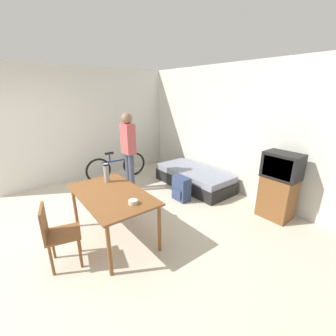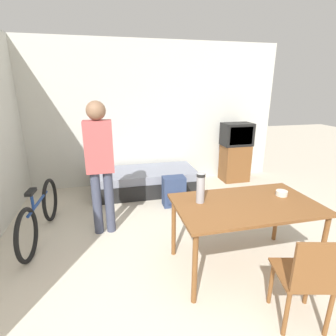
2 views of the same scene
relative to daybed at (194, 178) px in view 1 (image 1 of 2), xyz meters
name	(u,v)px [view 1 (image 1 of 2)]	position (x,y,z in m)	size (l,w,h in m)	color
ground_plane	(47,239)	(0.11, -3.21, -0.20)	(20.00, 20.00, 0.00)	beige
wall_back	(216,128)	(0.11, 0.55, 1.15)	(5.37, 0.06, 2.70)	silver
wall_left	(100,124)	(-2.11, -1.35, 1.15)	(0.06, 4.73, 2.70)	silver
daybed	(194,178)	(0.00, 0.00, 0.00)	(1.89, 0.87, 0.41)	black
tv	(279,186)	(1.89, 0.18, 0.40)	(0.58, 0.42, 1.19)	brown
dining_table	(112,198)	(0.70, -2.35, 0.47)	(1.46, 0.86, 0.75)	brown
wooden_chair	(55,232)	(0.79, -3.17, 0.29)	(0.49, 0.49, 0.86)	brown
bicycle	(117,167)	(-1.55, -1.22, 0.12)	(0.17, 1.57, 0.72)	black
person_standing	(128,146)	(-0.75, -1.28, 0.81)	(0.34, 0.23, 1.73)	#3D4256
thermos_flask	(106,172)	(0.24, -2.22, 0.72)	(0.09, 0.09, 0.31)	#99999E
mate_bowl	(133,202)	(1.17, -2.26, 0.57)	(0.12, 0.12, 0.05)	beige
backpack	(181,189)	(0.36, -0.71, 0.04)	(0.36, 0.25, 0.50)	navy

